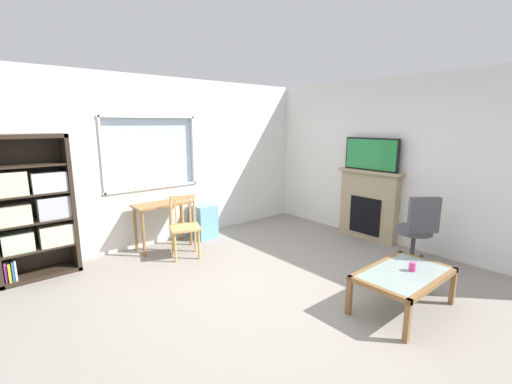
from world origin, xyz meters
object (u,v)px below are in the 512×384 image
object	(u,v)px
office_chair	(418,227)
coffee_table	(404,277)
fireplace	(368,205)
desk_under_window	(163,212)
bookshelf	(33,209)
sippy_cup	(412,267)
tv	(371,154)
wooden_chair	(185,226)
plastic_drawer_unit	(204,221)

from	to	relation	value
office_chair	coffee_table	world-z (taller)	office_chair
fireplace	office_chair	distance (m)	1.19
desk_under_window	coffee_table	bearing A→B (deg)	-71.37
bookshelf	sippy_cup	size ratio (longest dim) A/B	20.23
bookshelf	fireplace	bearing A→B (deg)	-22.81
bookshelf	tv	xyz separation A→B (m)	(4.54, -1.92, 0.56)
desk_under_window	sippy_cup	xyz separation A→B (m)	(1.22, -3.37, -0.13)
wooden_chair	coffee_table	distance (m)	3.00
plastic_drawer_unit	bookshelf	bearing A→B (deg)	178.62
desk_under_window	office_chair	xyz separation A→B (m)	(2.37, -2.88, -0.04)
wooden_chair	fireplace	xyz separation A→B (m)	(2.79, -1.29, 0.13)
desk_under_window	office_chair	distance (m)	3.74
desk_under_window	sippy_cup	size ratio (longest dim) A/B	9.81
tv	sippy_cup	world-z (taller)	tv
fireplace	sippy_cup	size ratio (longest dim) A/B	13.10
desk_under_window	fireplace	bearing A→B (deg)	-32.13
bookshelf	plastic_drawer_unit	bearing A→B (deg)	-1.38
desk_under_window	tv	size ratio (longest dim) A/B	0.93
desk_under_window	wooden_chair	size ratio (longest dim) A/B	0.98
bookshelf	coffee_table	xyz separation A→B (m)	(2.80, -3.44, -0.53)
fireplace	sippy_cup	world-z (taller)	fireplace
plastic_drawer_unit	wooden_chair	bearing A→B (deg)	-139.66
fireplace	tv	size ratio (longest dim) A/B	1.24
wooden_chair	sippy_cup	distance (m)	3.07
wooden_chair	desk_under_window	bearing A→B (deg)	100.05
wooden_chair	sippy_cup	size ratio (longest dim) A/B	10.00
wooden_chair	tv	world-z (taller)	tv
bookshelf	sippy_cup	world-z (taller)	bookshelf
desk_under_window	wooden_chair	xyz separation A→B (m)	(0.09, -0.52, -0.13)
office_chair	tv	bearing A→B (deg)	65.48
wooden_chair	coffee_table	xyz separation A→B (m)	(1.03, -2.82, -0.10)
bookshelf	desk_under_window	world-z (taller)	bookshelf
plastic_drawer_unit	office_chair	distance (m)	3.36
wooden_chair	plastic_drawer_unit	distance (m)	0.89
coffee_table	office_chair	bearing A→B (deg)	19.81
wooden_chair	office_chair	world-z (taller)	office_chair
desk_under_window	fireplace	size ratio (longest dim) A/B	0.75
fireplace	office_chair	world-z (taller)	fireplace
desk_under_window	plastic_drawer_unit	distance (m)	0.82
desk_under_window	tv	world-z (taller)	tv
coffee_table	tv	bearing A→B (deg)	41.25
office_chair	plastic_drawer_unit	bearing A→B (deg)	118.82
coffee_table	sippy_cup	distance (m)	0.14
sippy_cup	fireplace	bearing A→B (deg)	43.17
sippy_cup	tv	bearing A→B (deg)	43.48
office_chair	sippy_cup	size ratio (longest dim) A/B	11.11
bookshelf	office_chair	world-z (taller)	bookshelf
plastic_drawer_unit	coffee_table	xyz separation A→B (m)	(0.37, -3.38, 0.08)
office_chair	wooden_chair	bearing A→B (deg)	133.92
tv	plastic_drawer_unit	bearing A→B (deg)	138.55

